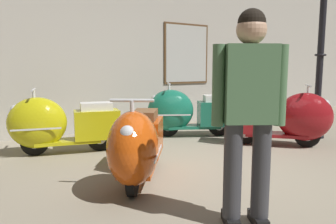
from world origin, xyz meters
TOP-DOWN VIEW (x-y plane):
  - ground_plane at (0.00, 0.00)m, footprint 60.00×60.00m
  - showroom_back_wall at (-0.12, 3.34)m, footprint 18.00×0.63m
  - scooter_0 at (-1.57, 1.97)m, footprint 1.61×0.80m
  - scooter_1 at (-1.14, 0.21)m, footprint 1.26×1.51m
  - scooter_2 at (0.69, 2.00)m, footprint 1.62×1.13m
  - scooter_3 at (1.64, 0.54)m, footprint 1.45×1.46m
  - lamppost at (2.63, 0.69)m, footprint 0.28×0.28m
  - visitor_0 at (-0.83, -1.04)m, footprint 0.50×0.39m

SIDE VIEW (x-z plane):
  - ground_plane at x=0.00m, z-range 0.00..0.00m
  - scooter_1 at x=-1.14m, z-range -0.04..0.90m
  - scooter_0 at x=-1.57m, z-range -0.04..0.90m
  - scooter_2 at x=0.69m, z-range -0.04..0.93m
  - scooter_3 at x=1.64m, z-range -0.04..0.93m
  - visitor_0 at x=-0.83m, z-range 0.13..1.78m
  - lamppost at x=2.63m, z-range -0.02..2.70m
  - showroom_back_wall at x=-0.12m, z-range 0.00..3.36m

